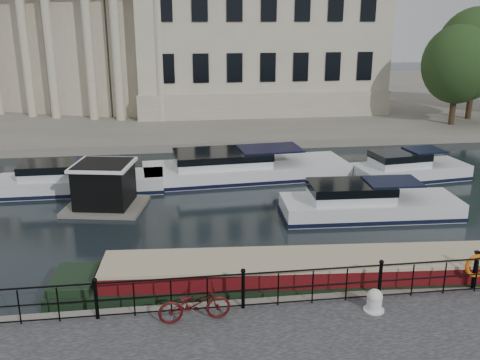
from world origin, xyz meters
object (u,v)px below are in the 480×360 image
at_px(life_ring_post, 477,266).
at_px(harbour_hut, 105,188).
at_px(mooring_bollard, 374,301).
at_px(narrowboat, 305,282).
at_px(bicycle, 194,304).

relative_size(life_ring_post, harbour_hut, 0.31).
xyz_separation_m(mooring_bollard, harbour_hut, (-8.44, 11.01, 0.10)).
xyz_separation_m(mooring_bollard, life_ring_post, (3.42, 0.73, 0.47)).
relative_size(narrowboat, harbour_hut, 4.04).
relative_size(bicycle, life_ring_post, 1.58).
bearing_deg(narrowboat, mooring_bollard, -54.20).
height_order(bicycle, narrowboat, bicycle).
xyz_separation_m(bicycle, narrowboat, (3.61, 2.08, -0.70)).
bearing_deg(life_ring_post, bicycle, -176.20).
bearing_deg(mooring_bollard, harbour_hut, 127.46).
height_order(bicycle, mooring_bollard, bicycle).
bearing_deg(bicycle, narrowboat, -64.87).
height_order(life_ring_post, narrowboat, life_ring_post).
bearing_deg(mooring_bollard, narrowboat, 121.58).
height_order(life_ring_post, harbour_hut, harbour_hut).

